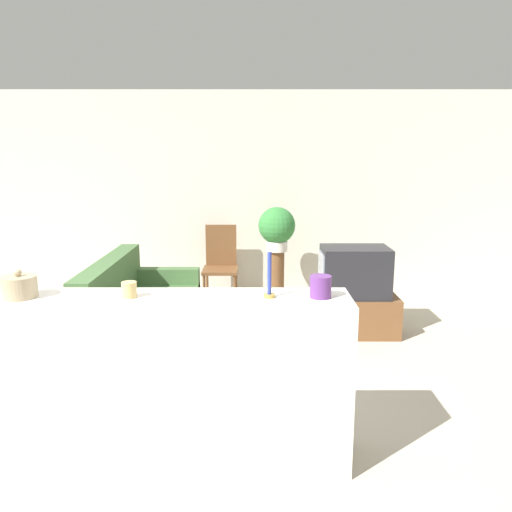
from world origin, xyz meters
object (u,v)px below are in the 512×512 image
object	(u,v)px
wooden_chair	(223,261)
decorative_bowl	(22,286)
couch	(143,318)
potted_plant	(279,227)
television	(357,272)

from	to	relation	value
wooden_chair	decorative_bowl	size ratio (longest dim) A/B	4.91
couch	potted_plant	xyz separation A→B (m)	(1.40, 1.33, 0.71)
potted_plant	couch	bearing A→B (deg)	-136.59
couch	decorative_bowl	distance (m)	2.06
television	wooden_chair	world-z (taller)	wooden_chair
couch	potted_plant	bearing A→B (deg)	43.41
couch	television	xyz separation A→B (m)	(2.18, 0.39, 0.38)
decorative_bowl	television	bearing A→B (deg)	42.74
television	potted_plant	distance (m)	1.26
couch	wooden_chair	xyz separation A→B (m)	(0.69, 1.52, 0.24)
television	decorative_bowl	distance (m)	3.36
couch	potted_plant	world-z (taller)	potted_plant
television	potted_plant	bearing A→B (deg)	129.93
wooden_chair	potted_plant	bearing A→B (deg)	-15.03
wooden_chair	potted_plant	size ratio (longest dim) A/B	1.85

